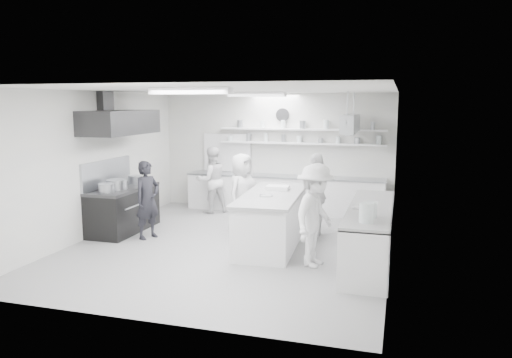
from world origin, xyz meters
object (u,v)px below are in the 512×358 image
(stove, at_px, (123,211))
(back_counter, at_px, (284,194))
(right_counter, at_px, (370,235))
(prep_island, at_px, (272,221))
(cook_back, at_px, (211,180))
(cook_stove, at_px, (148,200))

(stove, xyz_separation_m, back_counter, (2.90, 2.80, 0.01))
(right_counter, distance_m, prep_island, 1.96)
(right_counter, bearing_deg, stove, 173.48)
(right_counter, distance_m, cook_back, 4.99)
(back_counter, xyz_separation_m, prep_island, (0.45, -2.92, 0.03))
(prep_island, relative_size, cook_back, 1.58)
(right_counter, relative_size, prep_island, 1.25)
(right_counter, bearing_deg, prep_island, 165.84)
(right_counter, height_order, prep_island, prep_island)
(back_counter, distance_m, right_counter, 4.13)
(back_counter, height_order, cook_back, cook_back)
(stove, bearing_deg, right_counter, -6.52)
(right_counter, bearing_deg, back_counter, 124.65)
(stove, height_order, right_counter, right_counter)
(back_counter, height_order, prep_island, prep_island)
(stove, height_order, cook_stove, cook_stove)
(back_counter, relative_size, prep_island, 1.90)
(back_counter, distance_m, cook_back, 1.86)
(prep_island, bearing_deg, right_counter, -17.68)
(right_counter, distance_m, cook_stove, 4.48)
(prep_island, bearing_deg, cook_stove, -178.31)
(cook_back, bearing_deg, prep_island, 90.17)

